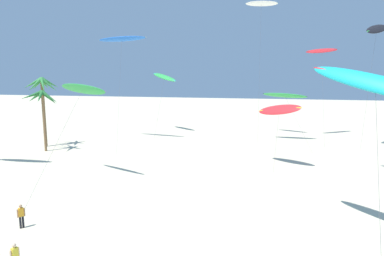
{
  "coord_description": "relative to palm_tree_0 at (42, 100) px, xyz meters",
  "views": [
    {
      "loc": [
        8.62,
        3.17,
        10.01
      ],
      "look_at": [
        3.71,
        24.51,
        6.57
      ],
      "focal_mm": 31.77,
      "sensor_mm": 36.0,
      "label": 1
    }
  ],
  "objects": [
    {
      "name": "flying_kite_7",
      "position": [
        42.37,
        11.84,
        9.21
      ],
      "size": [
        4.07,
        4.66,
        17.12
      ],
      "color": "black",
      "rests_on": "ground"
    },
    {
      "name": "palm_tree_1",
      "position": [
        -1.77,
        2.64,
        1.09
      ],
      "size": [
        4.63,
        4.67,
        9.72
      ],
      "color": "brown",
      "rests_on": "ground"
    },
    {
      "name": "flying_kite_3",
      "position": [
        29.98,
        -0.73,
        -0.51
      ],
      "size": [
        4.96,
        4.76,
        7.24
      ],
      "color": "red",
      "rests_on": "ground"
    },
    {
      "name": "palm_tree_0",
      "position": [
        0.0,
        0.0,
        0.0
      ],
      "size": [
        4.92,
        4.58,
        8.08
      ],
      "color": "olive",
      "rests_on": "ground"
    },
    {
      "name": "flying_kite_8",
      "position": [
        31.17,
        14.93,
        0.14
      ],
      "size": [
        6.76,
        8.98,
        7.6
      ],
      "color": "green",
      "rests_on": "ground"
    },
    {
      "name": "flying_kite_2",
      "position": [
        10.6,
        19.39,
        2.84
      ],
      "size": [
        5.79,
        9.67,
        10.7
      ],
      "color": "green",
      "rests_on": "ground"
    },
    {
      "name": "flying_kite_1",
      "position": [
        11.37,
        -9.07,
        1.88
      ],
      "size": [
        6.35,
        10.69,
        9.42
      ],
      "color": "green",
      "rests_on": "ground"
    },
    {
      "name": "flying_kite_4",
      "position": [
        36.75,
        19.91,
        7.03
      ],
      "size": [
        5.75,
        11.22,
        14.54
      ],
      "color": "red",
      "rests_on": "ground"
    },
    {
      "name": "flying_kite_0",
      "position": [
        7.15,
        9.57,
        8.5
      ],
      "size": [
        8.3,
        10.18,
        15.81
      ],
      "color": "blue",
      "rests_on": "ground"
    },
    {
      "name": "flying_kite_9",
      "position": [
        27.14,
        16.89,
        14.06
      ],
      "size": [
        5.45,
        7.49,
        21.51
      ],
      "color": "white",
      "rests_on": "ground"
    },
    {
      "name": "person_foreground_walker",
      "position": [
        13.27,
        -20.54,
        -5.89
      ],
      "size": [
        0.34,
        0.43,
        1.63
      ],
      "color": "black",
      "rests_on": "ground"
    },
    {
      "name": "flying_kite_5",
      "position": [
        34.87,
        -16.99,
        2.74
      ],
      "size": [
        7.04,
        8.94,
        11.04
      ],
      "color": "#19B2B7",
      "rests_on": "ground"
    }
  ]
}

